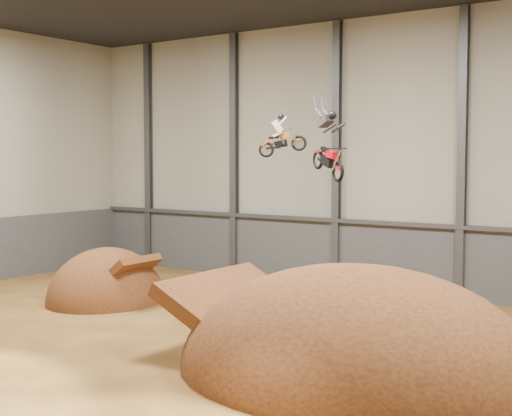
{
  "coord_description": "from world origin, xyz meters",
  "views": [
    {
      "loc": [
        14.28,
        -18.55,
        6.85
      ],
      "look_at": [
        -1.1,
        4.0,
        4.92
      ],
      "focal_mm": 50.0,
      "sensor_mm": 36.0,
      "label": 1
    }
  ],
  "objects_px": {
    "landing_ramp": "(355,370)",
    "takeoff_ramp": "(107,302)",
    "fmx_rider_a": "(284,132)",
    "fmx_rider_b": "(327,139)"
  },
  "relations": [
    {
      "from": "landing_ramp",
      "to": "fmx_rider_a",
      "type": "height_order",
      "value": "fmx_rider_a"
    },
    {
      "from": "landing_ramp",
      "to": "fmx_rider_a",
      "type": "bearing_deg",
      "value": 146.78
    },
    {
      "from": "fmx_rider_a",
      "to": "fmx_rider_b",
      "type": "distance_m",
      "value": 2.26
    },
    {
      "from": "fmx_rider_b",
      "to": "takeoff_ramp",
      "type": "bearing_deg",
      "value": -150.67
    },
    {
      "from": "landing_ramp",
      "to": "fmx_rider_b",
      "type": "xyz_separation_m",
      "value": [
        -2.46,
        2.49,
        7.52
      ]
    },
    {
      "from": "landing_ramp",
      "to": "takeoff_ramp",
      "type": "bearing_deg",
      "value": 167.54
    },
    {
      "from": "takeoff_ramp",
      "to": "fmx_rider_b",
      "type": "distance_m",
      "value": 14.4
    },
    {
      "from": "landing_ramp",
      "to": "fmx_rider_a",
      "type": "distance_m",
      "value": 9.6
    },
    {
      "from": "takeoff_ramp",
      "to": "landing_ramp",
      "type": "relative_size",
      "value": 0.51
    },
    {
      "from": "fmx_rider_a",
      "to": "fmx_rider_b",
      "type": "bearing_deg",
      "value": -42.67
    }
  ]
}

